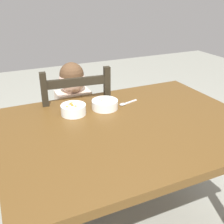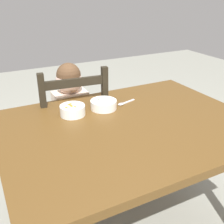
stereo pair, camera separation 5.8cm
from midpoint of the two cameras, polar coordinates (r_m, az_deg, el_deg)
name	(u,v)px [view 2 (the right image)]	position (r m, az deg, el deg)	size (l,w,h in m)	color
dining_table	(129,141)	(1.45, 2.40, -6.02)	(1.29, 0.96, 0.75)	brown
dining_chair	(73,134)	(1.93, -9.03, -4.67)	(0.46, 0.46, 0.96)	black
child_figure	(72,112)	(1.84, -9.17, 0.02)	(0.32, 0.31, 0.96)	beige
bowl_of_peas	(104,104)	(1.56, -2.84, 1.62)	(0.15, 0.15, 0.05)	white
bowl_of_carrots	(73,110)	(1.50, -9.34, 0.43)	(0.14, 0.14, 0.06)	white
spoon	(123,103)	(1.63, 1.40, 1.84)	(0.14, 0.06, 0.01)	silver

